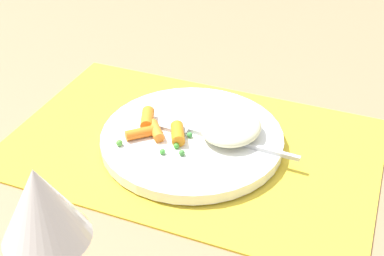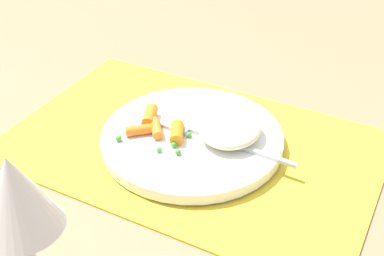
# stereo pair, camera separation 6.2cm
# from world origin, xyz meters

# --- Properties ---
(ground_plane) EXTENTS (2.40, 2.40, 0.00)m
(ground_plane) POSITION_xyz_m (0.00, 0.00, 0.00)
(ground_plane) COLOR #997551
(placemat) EXTENTS (0.51, 0.33, 0.01)m
(placemat) POSITION_xyz_m (0.00, 0.00, 0.00)
(placemat) COLOR gold
(placemat) RESTS_ON ground_plane
(plate) EXTENTS (0.25, 0.25, 0.02)m
(plate) POSITION_xyz_m (0.00, 0.00, 0.01)
(plate) COLOR white
(plate) RESTS_ON placemat
(rice_mound) EXTENTS (0.08, 0.09, 0.03)m
(rice_mound) POSITION_xyz_m (-0.05, -0.02, 0.04)
(rice_mound) COLOR beige
(rice_mound) RESTS_ON plate
(carrot_portion) EXTENTS (0.09, 0.08, 0.02)m
(carrot_portion) POSITION_xyz_m (0.05, 0.02, 0.03)
(carrot_portion) COLOR orange
(carrot_portion) RESTS_ON plate
(pea_scatter) EXTENTS (0.09, 0.08, 0.01)m
(pea_scatter) POSITION_xyz_m (0.03, 0.03, 0.03)
(pea_scatter) COLOR #3E923F
(pea_scatter) RESTS_ON plate
(fork) EXTENTS (0.20, 0.02, 0.01)m
(fork) POSITION_xyz_m (-0.03, 0.00, 0.02)
(fork) COLOR silver
(fork) RESTS_ON plate
(wine_glass) EXTENTS (0.08, 0.08, 0.17)m
(wine_glass) POSITION_xyz_m (0.03, 0.29, 0.13)
(wine_glass) COLOR silver
(wine_glass) RESTS_ON ground_plane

